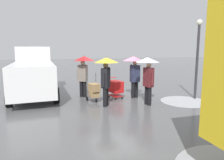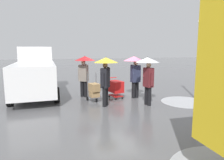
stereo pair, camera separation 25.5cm
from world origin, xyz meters
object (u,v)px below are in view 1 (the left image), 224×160
object	(u,v)px
pedestrian_black_side	(106,70)
street_lamp	(198,51)
pedestrian_far_side	(84,67)
hand_dolly_boxes	(94,90)
pedestrian_pink_side	(134,67)
pedestrian_white_side	(148,69)
shopping_cart_vendor	(115,87)
cargo_van_parked_right	(34,74)

from	to	relation	value
pedestrian_black_side	street_lamp	xyz separation A→B (m)	(-4.61, 0.08, 0.79)
pedestrian_black_side	pedestrian_far_side	bearing A→B (deg)	-71.66
hand_dolly_boxes	pedestrian_pink_side	xyz separation A→B (m)	(-2.08, -0.12, 1.05)
pedestrian_white_side	shopping_cart_vendor	bearing A→B (deg)	-56.85
shopping_cart_vendor	street_lamp	size ratio (longest dim) A/B	0.26
pedestrian_black_side	street_lamp	bearing A→B (deg)	178.98
pedestrian_white_side	pedestrian_far_side	distance (m)	3.35
pedestrian_white_side	hand_dolly_boxes	bearing A→B (deg)	-29.37
shopping_cart_vendor	pedestrian_black_side	distance (m)	1.76
hand_dolly_boxes	pedestrian_black_side	world-z (taller)	pedestrian_black_side
pedestrian_white_side	pedestrian_black_side	bearing A→B (deg)	-10.50
pedestrian_pink_side	pedestrian_far_side	bearing A→B (deg)	-21.61
cargo_van_parked_right	shopping_cart_vendor	distance (m)	4.36
hand_dolly_boxes	street_lamp	world-z (taller)	street_lamp
pedestrian_black_side	street_lamp	distance (m)	4.67
shopping_cart_vendor	pedestrian_white_side	bearing A→B (deg)	123.15
cargo_van_parked_right	pedestrian_black_side	world-z (taller)	cargo_van_parked_right
shopping_cart_vendor	pedestrian_far_side	distance (m)	1.93
shopping_cart_vendor	pedestrian_black_side	xyz separation A→B (m)	(0.82, 1.19, 1.02)
cargo_van_parked_right	pedestrian_pink_side	world-z (taller)	cargo_van_parked_right
pedestrian_black_side	pedestrian_white_side	bearing A→B (deg)	169.50
pedestrian_pink_side	street_lamp	distance (m)	3.17
pedestrian_black_side	pedestrian_far_side	size ratio (longest dim) A/B	1.00
pedestrian_black_side	hand_dolly_boxes	bearing A→B (deg)	-68.33
cargo_van_parked_right	hand_dolly_boxes	world-z (taller)	cargo_van_parked_right
cargo_van_parked_right	street_lamp	size ratio (longest dim) A/B	1.40
pedestrian_pink_side	street_lamp	world-z (taller)	street_lamp
shopping_cart_vendor	pedestrian_far_side	size ratio (longest dim) A/B	0.47
pedestrian_pink_side	pedestrian_black_side	world-z (taller)	same
pedestrian_far_side	pedestrian_pink_side	bearing A→B (deg)	158.39
pedestrian_black_side	pedestrian_white_side	world-z (taller)	same
cargo_van_parked_right	pedestrian_far_side	size ratio (longest dim) A/B	2.52
cargo_van_parked_right	pedestrian_black_side	size ratio (longest dim) A/B	2.52
shopping_cart_vendor	pedestrian_far_side	world-z (taller)	pedestrian_far_side
pedestrian_far_side	shopping_cart_vendor	bearing A→B (deg)	152.77
shopping_cart_vendor	pedestrian_pink_side	size ratio (longest dim) A/B	0.47
cargo_van_parked_right	street_lamp	xyz separation A→B (m)	(-7.72, 3.05, 1.19)
shopping_cart_vendor	street_lamp	xyz separation A→B (m)	(-3.79, 1.27, 1.80)
shopping_cart_vendor	hand_dolly_boxes	bearing A→B (deg)	14.83
hand_dolly_boxes	pedestrian_pink_side	bearing A→B (deg)	-176.78
shopping_cart_vendor	street_lamp	bearing A→B (deg)	161.46
pedestrian_far_side	street_lamp	size ratio (longest dim) A/B	0.56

